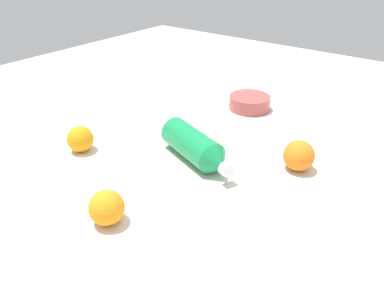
{
  "coord_description": "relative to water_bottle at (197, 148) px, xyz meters",
  "views": [
    {
      "loc": [
        0.5,
        -0.71,
        0.51
      ],
      "look_at": [
        -0.04,
        -0.01,
        0.04
      ],
      "focal_mm": 36.49,
      "sensor_mm": 36.0,
      "label": 1
    }
  ],
  "objects": [
    {
      "name": "water_bottle",
      "position": [
        0.0,
        0.0,
        0.0
      ],
      "size": [
        0.25,
        0.15,
        0.08
      ],
      "rotation": [
        0.0,
        0.0,
        5.94
      ],
      "color": "#198C4C",
      "rests_on": "ground_plane"
    },
    {
      "name": "orange_0",
      "position": [
        0.0,
        -0.3,
        -0.0
      ],
      "size": [
        0.07,
        0.07,
        0.07
      ],
      "primitive_type": "sphere",
      "color": "orange",
      "rests_on": "ground_plane"
    },
    {
      "name": "ceramic_bowl",
      "position": [
        -0.07,
        0.38,
        -0.02
      ],
      "size": [
        0.13,
        0.13,
        0.05
      ],
      "primitive_type": "cylinder",
      "color": "#B24C47",
      "rests_on": "ground_plane"
    },
    {
      "name": "ground_plane",
      "position": [
        0.01,
        0.02,
        -0.04
      ],
      "size": [
        2.4,
        2.4,
        0.0
      ],
      "primitive_type": "plane",
      "color": "silver"
    },
    {
      "name": "orange_1",
      "position": [
        -0.28,
        -0.14,
        -0.0
      ],
      "size": [
        0.07,
        0.07,
        0.07
      ],
      "primitive_type": "sphere",
      "color": "orange",
      "rests_on": "ground_plane"
    },
    {
      "name": "orange_2",
      "position": [
        0.22,
        0.12,
        -0.0
      ],
      "size": [
        0.08,
        0.08,
        0.08
      ],
      "primitive_type": "sphere",
      "color": "orange",
      "rests_on": "ground_plane"
    }
  ]
}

